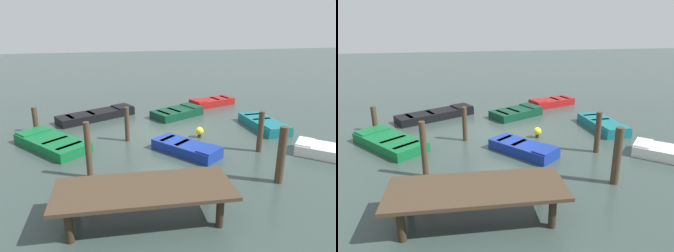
% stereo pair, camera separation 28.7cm
% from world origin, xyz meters
% --- Properties ---
extents(ground_plane, '(80.00, 80.00, 0.00)m').
position_xyz_m(ground_plane, '(0.00, 0.00, 0.00)').
color(ground_plane, '#33423D').
extents(dock_segment, '(4.69, 1.96, 0.95)m').
position_xyz_m(dock_segment, '(1.96, 6.54, 0.83)').
color(dock_segment, '#423323').
rests_on(dock_segment, ground_plane).
extents(rowboat_blue, '(2.59, 2.84, 0.46)m').
position_xyz_m(rowboat_blue, '(-0.26, 2.44, 0.22)').
color(rowboat_blue, navy).
rests_on(rowboat_blue, ground_plane).
extents(rowboat_green, '(3.35, 3.61, 0.46)m').
position_xyz_m(rowboat_green, '(5.08, 0.75, 0.22)').
color(rowboat_green, '#0F602D').
rests_on(rowboat_green, ground_plane).
extents(rowboat_dark_green, '(3.05, 2.47, 0.46)m').
position_xyz_m(rowboat_dark_green, '(-1.05, -2.59, 0.22)').
color(rowboat_dark_green, '#0C3823').
rests_on(rowboat_dark_green, ground_plane).
extents(rowboat_white, '(2.80, 2.67, 0.46)m').
position_xyz_m(rowboat_white, '(-5.67, 3.96, 0.22)').
color(rowboat_white, silver).
rests_on(rowboat_white, ground_plane).
extents(rowboat_red, '(2.96, 1.98, 0.46)m').
position_xyz_m(rowboat_red, '(-3.67, -4.47, 0.22)').
color(rowboat_red, maroon).
rests_on(rowboat_red, ground_plane).
extents(rowboat_teal, '(1.40, 3.08, 0.46)m').
position_xyz_m(rowboat_teal, '(-4.74, 0.20, 0.22)').
color(rowboat_teal, '#14666B').
rests_on(rowboat_teal, ground_plane).
extents(rowboat_black, '(4.18, 2.89, 0.46)m').
position_xyz_m(rowboat_black, '(3.25, -2.99, 0.22)').
color(rowboat_black, black).
rests_on(rowboat_black, ground_plane).
extents(mooring_piling_mid_right, '(0.23, 0.23, 1.66)m').
position_xyz_m(mooring_piling_mid_right, '(-3.15, 2.85, 0.83)').
color(mooring_piling_mid_right, '#423323').
rests_on(mooring_piling_mid_right, ground_plane).
extents(mooring_piling_near_right, '(0.20, 0.20, 1.51)m').
position_xyz_m(mooring_piling_near_right, '(1.93, 0.60, 0.76)').
color(mooring_piling_near_right, '#423323').
rests_on(mooring_piling_near_right, ground_plane).
extents(mooring_piling_center, '(0.20, 0.20, 1.95)m').
position_xyz_m(mooring_piling_center, '(3.45, 3.79, 0.98)').
color(mooring_piling_center, '#423323').
rests_on(mooring_piling_center, ground_plane).
extents(mooring_piling_far_right, '(0.27, 0.27, 1.91)m').
position_xyz_m(mooring_piling_far_right, '(-2.58, 5.38, 0.95)').
color(mooring_piling_far_right, '#423323').
rests_on(mooring_piling_far_right, ground_plane).
extents(mooring_piling_mid_left, '(0.24, 0.24, 1.21)m').
position_xyz_m(mooring_piling_mid_left, '(6.04, -1.41, 0.60)').
color(mooring_piling_mid_left, '#423323').
rests_on(mooring_piling_mid_left, ground_plane).
extents(marker_buoy, '(0.36, 0.36, 0.48)m').
position_xyz_m(marker_buoy, '(-1.28, 0.83, 0.29)').
color(marker_buoy, '#262626').
rests_on(marker_buoy, ground_plane).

